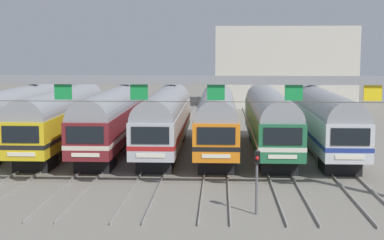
% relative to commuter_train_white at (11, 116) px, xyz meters
% --- Properties ---
extents(ground_plane, '(160.00, 160.00, 0.00)m').
position_rel_commuter_train_white_xyz_m(ground_plane, '(11.80, 0.00, -2.69)').
color(ground_plane, gray).
extents(track_bed, '(25.10, 70.00, 0.15)m').
position_rel_commuter_train_white_xyz_m(track_bed, '(11.80, 17.00, -2.61)').
color(track_bed, gray).
rests_on(track_bed, ground).
extents(commuter_train_white, '(2.88, 18.06, 5.05)m').
position_rel_commuter_train_white_xyz_m(commuter_train_white, '(0.00, 0.00, 0.00)').
color(commuter_train_white, white).
rests_on(commuter_train_white, ground).
extents(commuter_train_yellow, '(2.88, 18.06, 4.77)m').
position_rel_commuter_train_white_xyz_m(commuter_train_yellow, '(3.93, -0.00, -0.00)').
color(commuter_train_yellow, gold).
rests_on(commuter_train_yellow, ground).
extents(commuter_train_maroon, '(2.88, 18.06, 5.05)m').
position_rel_commuter_train_white_xyz_m(commuter_train_maroon, '(7.86, 0.00, 0.00)').
color(commuter_train_maroon, maroon).
rests_on(commuter_train_maroon, ground).
extents(commuter_train_stainless, '(2.88, 18.06, 5.05)m').
position_rel_commuter_train_white_xyz_m(commuter_train_stainless, '(11.80, 0.00, 0.00)').
color(commuter_train_stainless, '#B2B5BA').
rests_on(commuter_train_stainless, ground).
extents(commuter_train_orange, '(2.88, 18.06, 5.05)m').
position_rel_commuter_train_white_xyz_m(commuter_train_orange, '(15.73, 0.00, 0.00)').
color(commuter_train_orange, orange).
rests_on(commuter_train_orange, ground).
extents(commuter_train_green, '(2.88, 18.06, 4.77)m').
position_rel_commuter_train_white_xyz_m(commuter_train_green, '(19.66, -0.00, -0.00)').
color(commuter_train_green, '#236B42').
rests_on(commuter_train_green, ground).
extents(commuter_train_silver, '(2.88, 18.06, 5.05)m').
position_rel_commuter_train_white_xyz_m(commuter_train_silver, '(23.59, 0.00, 0.00)').
color(commuter_train_silver, silver).
rests_on(commuter_train_silver, ground).
extents(catenary_gantry, '(28.83, 0.44, 6.97)m').
position_rel_commuter_train_white_xyz_m(catenary_gantry, '(11.80, -13.50, 2.73)').
color(catenary_gantry, gray).
rests_on(catenary_gantry, ground).
extents(yard_signal_mast, '(0.28, 0.35, 3.10)m').
position_rel_commuter_train_white_xyz_m(yard_signal_mast, '(17.69, -15.96, -0.53)').
color(yard_signal_mast, '#59595E').
rests_on(yard_signal_mast, ground).
extents(maintenance_building, '(18.43, 10.00, 10.65)m').
position_rel_commuter_train_white_xyz_m(maintenance_building, '(24.55, 36.44, 2.64)').
color(maintenance_building, beige).
rests_on(maintenance_building, ground).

